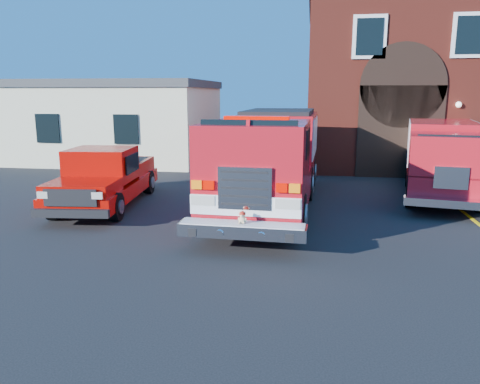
# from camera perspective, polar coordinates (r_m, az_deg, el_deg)

# --- Properties ---
(ground) EXTENTS (100.00, 100.00, 0.00)m
(ground) POSITION_cam_1_polar(r_m,az_deg,el_deg) (12.90, 0.80, -4.57)
(ground) COLOR black
(ground) RESTS_ON ground
(parking_stripe_mid) EXTENTS (0.12, 3.00, 0.01)m
(parking_stripe_mid) POSITION_cam_1_polar(r_m,az_deg,el_deg) (17.35, 24.53, -1.34)
(parking_stripe_mid) COLOR yellow
(parking_stripe_mid) RESTS_ON ground
(parking_stripe_far) EXTENTS (0.12, 3.00, 0.01)m
(parking_stripe_far) POSITION_cam_1_polar(r_m,az_deg,el_deg) (20.19, 22.27, 0.59)
(parking_stripe_far) COLOR yellow
(parking_stripe_far) RESTS_ON ground
(fire_station) EXTENTS (15.20, 10.20, 8.45)m
(fire_station) POSITION_cam_1_polar(r_m,az_deg,el_deg) (27.25, 24.74, 12.11)
(fire_station) COLOR maroon
(fire_station) RESTS_ON ground
(side_building) EXTENTS (10.20, 8.20, 4.35)m
(side_building) POSITION_cam_1_polar(r_m,az_deg,el_deg) (27.45, -14.48, 8.51)
(side_building) COLOR #ECECC8
(side_building) RESTS_ON ground
(fire_engine) EXTENTS (3.21, 10.14, 3.09)m
(fire_engine) POSITION_cam_1_polar(r_m,az_deg,el_deg) (15.36, 3.78, 4.19)
(fire_engine) COLOR black
(fire_engine) RESTS_ON ground
(pickup_truck) EXTENTS (2.67, 6.09, 1.94)m
(pickup_truck) POSITION_cam_1_polar(r_m,az_deg,el_deg) (16.09, -16.06, 1.64)
(pickup_truck) COLOR black
(pickup_truck) RESTS_ON ground
(secondary_truck) EXTENTS (3.90, 8.34, 2.60)m
(secondary_truck) POSITION_cam_1_polar(r_m,az_deg,el_deg) (18.85, 23.43, 4.11)
(secondary_truck) COLOR black
(secondary_truck) RESTS_ON ground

